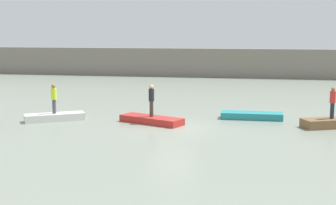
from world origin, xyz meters
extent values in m
plane|color=gray|center=(0.00, 0.00, 0.00)|extent=(120.00, 120.00, 0.00)
cube|color=gray|center=(0.00, 29.47, 1.62)|extent=(80.00, 1.20, 3.23)
cube|color=white|center=(-7.24, 0.86, 0.22)|extent=(3.45, 2.61, 0.44)
cube|color=red|center=(-1.45, 1.17, 0.20)|extent=(3.95, 2.59, 0.39)
cube|color=teal|center=(4.18, 3.64, 0.20)|extent=(3.67, 1.19, 0.40)
cube|color=brown|center=(8.54, 1.89, 0.24)|extent=(3.46, 2.39, 0.49)
cylinder|color=#4C4C56|center=(-7.24, 0.86, 0.85)|extent=(0.22, 0.22, 0.83)
cylinder|color=#D8F226|center=(-7.24, 0.86, 1.60)|extent=(0.32, 0.32, 0.67)
sphere|color=#936B4C|center=(-7.24, 0.86, 2.06)|extent=(0.24, 0.24, 0.24)
cylinder|color=#232838|center=(8.54, 1.89, 0.92)|extent=(0.22, 0.22, 0.86)
cylinder|color=red|center=(8.54, 1.89, 1.68)|extent=(0.32, 0.32, 0.65)
sphere|color=#936B4C|center=(8.54, 1.89, 2.12)|extent=(0.22, 0.22, 0.22)
cylinder|color=#38332D|center=(-1.45, 1.17, 0.85)|extent=(0.22, 0.22, 0.90)
cylinder|color=black|center=(-1.45, 1.17, 1.64)|extent=(0.32, 0.32, 0.69)
sphere|color=tan|center=(-1.45, 1.17, 2.11)|extent=(0.24, 0.24, 0.24)
camera|label=1|loc=(4.57, -25.50, 5.30)|focal=51.81mm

